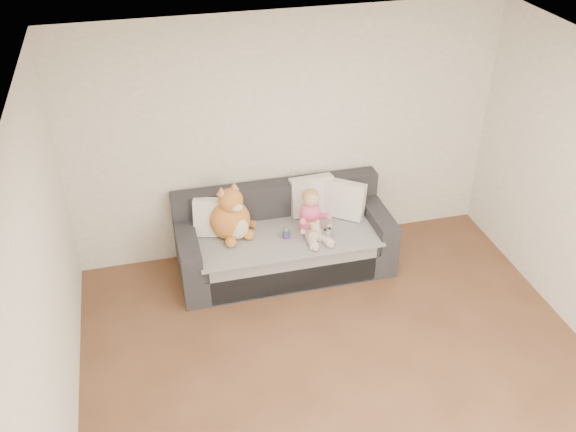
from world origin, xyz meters
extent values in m
plane|color=brown|center=(0.00, 0.00, 0.00)|extent=(5.00, 5.00, 0.00)
plane|color=white|center=(0.00, 0.00, 2.60)|extent=(5.00, 5.00, 0.00)
plane|color=beige|center=(0.00, 2.50, 1.30)|extent=(4.50, 0.00, 4.50)
plane|color=beige|center=(-2.25, 0.00, 1.30)|extent=(0.00, 5.00, 5.00)
cube|color=#252529|center=(-0.15, 2.02, 0.15)|extent=(2.20, 0.90, 0.30)
cube|color=#252529|center=(-0.15, 1.99, 0.38)|extent=(1.90, 0.80, 0.15)
cube|color=#252529|center=(-0.15, 2.37, 0.65)|extent=(2.20, 0.20, 0.40)
cube|color=#252529|center=(-1.15, 2.02, 0.45)|extent=(0.20, 0.90, 0.30)
cube|color=#252529|center=(0.85, 2.02, 0.45)|extent=(0.20, 0.90, 0.30)
cube|color=#98989B|center=(-0.15, 1.97, 0.46)|extent=(1.85, 0.88, 0.02)
cube|color=#98989B|center=(-0.15, 1.58, 0.23)|extent=(1.70, 0.02, 0.41)
cube|color=silver|center=(-0.84, 2.16, 0.67)|extent=(0.46, 0.30, 0.40)
cube|color=silver|center=(0.22, 2.29, 0.68)|extent=(0.47, 0.23, 0.44)
cube|color=silver|center=(0.54, 2.15, 0.67)|extent=(0.46, 0.42, 0.41)
ellipsoid|color=#E4508B|center=(0.11, 1.96, 0.56)|extent=(0.23, 0.19, 0.19)
ellipsoid|color=#E4508B|center=(0.11, 1.97, 0.70)|extent=(0.22, 0.19, 0.24)
ellipsoid|color=#DBAA8C|center=(0.11, 1.95, 0.86)|extent=(0.17, 0.17, 0.17)
ellipsoid|color=tan|center=(0.11, 1.97, 0.89)|extent=(0.17, 0.17, 0.14)
cylinder|color=#E4508B|center=(0.01, 1.88, 0.67)|extent=(0.11, 0.24, 0.15)
cylinder|color=#E4508B|center=(0.23, 1.90, 0.67)|extent=(0.15, 0.23, 0.15)
ellipsoid|color=#DBAA8C|center=(-0.02, 1.79, 0.60)|extent=(0.06, 0.06, 0.06)
ellipsoid|color=#DBAA8C|center=(0.27, 1.81, 0.60)|extent=(0.06, 0.06, 0.06)
cylinder|color=#E5B2C6|center=(0.06, 1.75, 0.51)|extent=(0.10, 0.30, 0.10)
cylinder|color=#E5B2C6|center=(0.19, 1.76, 0.51)|extent=(0.15, 0.30, 0.10)
ellipsoid|color=#DBAA8C|center=(0.06, 1.61, 0.51)|extent=(0.06, 0.09, 0.05)
ellipsoid|color=#DBAA8C|center=(0.22, 1.62, 0.51)|extent=(0.06, 0.09, 0.05)
ellipsoid|color=orange|center=(-0.69, 2.08, 0.66)|extent=(0.41, 0.35, 0.43)
ellipsoid|color=beige|center=(-0.64, 1.96, 0.62)|extent=(0.21, 0.09, 0.24)
ellipsoid|color=orange|center=(-0.68, 2.05, 0.90)|extent=(0.25, 0.25, 0.25)
ellipsoid|color=beige|center=(-0.64, 1.96, 0.87)|extent=(0.12, 0.08, 0.09)
cone|color=orange|center=(-0.77, 2.06, 1.02)|extent=(0.13, 0.13, 0.09)
cone|color=pink|center=(-0.76, 2.05, 1.02)|extent=(0.08, 0.08, 0.05)
cone|color=orange|center=(-0.63, 2.12, 1.02)|extent=(0.13, 0.13, 0.09)
cone|color=pink|center=(-0.62, 2.11, 1.02)|extent=(0.08, 0.08, 0.05)
ellipsoid|color=orange|center=(-0.73, 1.89, 0.52)|extent=(0.12, 0.14, 0.09)
ellipsoid|color=orange|center=(-0.53, 1.98, 0.52)|extent=(0.12, 0.14, 0.09)
cylinder|color=orange|center=(-0.54, 2.21, 0.52)|extent=(0.27, 0.22, 0.10)
ellipsoid|color=tan|center=(0.11, 1.78, 0.54)|extent=(0.15, 0.12, 0.15)
ellipsoid|color=tan|center=(0.11, 1.77, 0.64)|extent=(0.10, 0.10, 0.10)
ellipsoid|color=tan|center=(0.07, 1.77, 0.68)|extent=(0.04, 0.04, 0.04)
ellipsoid|color=tan|center=(0.14, 1.79, 0.68)|extent=(0.04, 0.04, 0.04)
ellipsoid|color=beige|center=(0.12, 1.73, 0.63)|extent=(0.04, 0.04, 0.04)
ellipsoid|color=tan|center=(0.05, 1.74, 0.56)|extent=(0.05, 0.05, 0.05)
ellipsoid|color=tan|center=(0.17, 1.79, 0.56)|extent=(0.05, 0.05, 0.05)
ellipsoid|color=tan|center=(0.08, 1.73, 0.50)|extent=(0.06, 0.06, 0.06)
ellipsoid|color=tan|center=(0.16, 1.75, 0.50)|extent=(0.06, 0.06, 0.06)
ellipsoid|color=white|center=(0.21, 1.80, 0.53)|extent=(0.13, 0.17, 0.12)
ellipsoid|color=white|center=(0.22, 1.72, 0.58)|extent=(0.08, 0.08, 0.08)
ellipsoid|color=black|center=(0.20, 1.73, 0.62)|extent=(0.03, 0.03, 0.03)
ellipsoid|color=black|center=(0.25, 1.74, 0.62)|extent=(0.03, 0.03, 0.03)
cylinder|color=#46338C|center=(-0.16, 1.90, 0.52)|extent=(0.08, 0.08, 0.09)
cone|color=green|center=(-0.16, 1.90, 0.58)|extent=(0.07, 0.07, 0.04)
cylinder|color=green|center=(-0.21, 1.90, 0.53)|extent=(0.02, 0.02, 0.06)
cylinder|color=green|center=(-0.11, 1.89, 0.53)|extent=(0.02, 0.02, 0.06)
camera|label=1|loc=(-1.47, -3.28, 4.18)|focal=40.00mm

